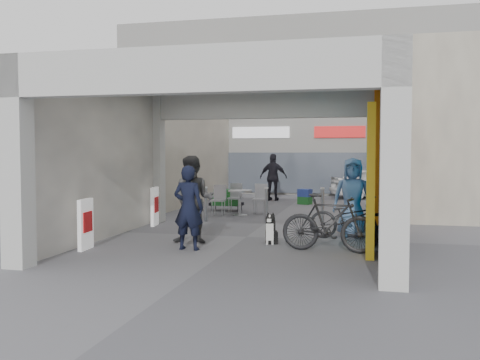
% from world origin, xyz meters
% --- Properties ---
extents(ground, '(90.00, 90.00, 0.00)m').
position_xyz_m(ground, '(0.00, 0.00, 0.00)').
color(ground, '#5D5C61').
rests_on(ground, ground).
extents(arcade_canopy, '(6.40, 6.45, 6.40)m').
position_xyz_m(arcade_canopy, '(0.54, -0.82, 2.30)').
color(arcade_canopy, '#B4B4B0').
rests_on(arcade_canopy, ground).
extents(far_building, '(18.00, 4.08, 8.00)m').
position_xyz_m(far_building, '(-0.00, 13.99, 3.99)').
color(far_building, white).
rests_on(far_building, ground).
extents(plaza_bldg_left, '(2.00, 9.00, 5.00)m').
position_xyz_m(plaza_bldg_left, '(-4.50, 7.50, 2.50)').
color(plaza_bldg_left, beige).
rests_on(plaza_bldg_left, ground).
extents(plaza_bldg_right, '(2.00, 9.00, 5.00)m').
position_xyz_m(plaza_bldg_right, '(4.50, 7.50, 2.50)').
color(plaza_bldg_right, beige).
rests_on(plaza_bldg_right, ground).
extents(bollard_left, '(0.09, 0.09, 0.94)m').
position_xyz_m(bollard_left, '(-1.69, 2.40, 0.47)').
color(bollard_left, gray).
rests_on(bollard_left, ground).
extents(bollard_center, '(0.09, 0.09, 0.94)m').
position_xyz_m(bollard_center, '(-0.00, 2.49, 0.47)').
color(bollard_center, gray).
rests_on(bollard_center, ground).
extents(bollard_right, '(0.09, 0.09, 0.96)m').
position_xyz_m(bollard_right, '(1.50, 2.52, 0.48)').
color(bollard_right, gray).
rests_on(bollard_right, ground).
extents(advert_board_near, '(0.13, 0.55, 1.00)m').
position_xyz_m(advert_board_near, '(-2.75, -2.27, 0.51)').
color(advert_board_near, white).
rests_on(advert_board_near, ground).
extents(advert_board_far, '(0.17, 0.56, 1.00)m').
position_xyz_m(advert_board_far, '(-2.75, 1.28, 0.51)').
color(advert_board_far, white).
rests_on(advert_board_far, ground).
extents(cafe_set, '(1.53, 1.24, 0.93)m').
position_xyz_m(cafe_set, '(-1.21, 4.24, 0.33)').
color(cafe_set, '#ABABB0').
rests_on(cafe_set, ground).
extents(produce_stand, '(1.06, 0.57, 0.70)m').
position_xyz_m(produce_stand, '(-1.81, 5.13, 0.28)').
color(produce_stand, black).
rests_on(produce_stand, ground).
extents(crate_stack, '(0.55, 0.49, 0.56)m').
position_xyz_m(crate_stack, '(0.45, 7.88, 0.28)').
color(crate_stack, '#1A5C23').
rests_on(crate_stack, ground).
extents(border_collie, '(0.25, 0.49, 0.67)m').
position_xyz_m(border_collie, '(0.69, -0.79, 0.27)').
color(border_collie, black).
rests_on(border_collie, ground).
extents(man_with_dog, '(0.63, 0.43, 1.66)m').
position_xyz_m(man_with_dog, '(-0.77, -1.82, 0.83)').
color(man_with_dog, black).
rests_on(man_with_dog, ground).
extents(man_back_turned, '(0.96, 0.79, 1.84)m').
position_xyz_m(man_back_turned, '(-0.91, -1.07, 0.92)').
color(man_back_turned, '#393A3C').
rests_on(man_back_turned, ground).
extents(man_elderly, '(0.91, 0.63, 1.79)m').
position_xyz_m(man_elderly, '(2.33, 0.55, 0.90)').
color(man_elderly, '#587AAA').
rests_on(man_elderly, ground).
extents(man_crates, '(1.12, 0.53, 1.86)m').
position_xyz_m(man_crates, '(-0.93, 9.07, 0.93)').
color(man_crates, black).
rests_on(man_crates, ground).
extents(bicycle_front, '(1.89, 0.88, 0.95)m').
position_xyz_m(bicycle_front, '(2.30, 0.12, 0.48)').
color(bicycle_front, black).
rests_on(bicycle_front, ground).
extents(bicycle_rear, '(1.90, 0.72, 1.12)m').
position_xyz_m(bicycle_rear, '(1.95, -1.42, 0.56)').
color(bicycle_rear, black).
rests_on(bicycle_rear, ground).
extents(white_van, '(4.00, 2.65, 1.27)m').
position_xyz_m(white_van, '(3.05, 11.12, 0.63)').
color(white_van, white).
rests_on(white_van, ground).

